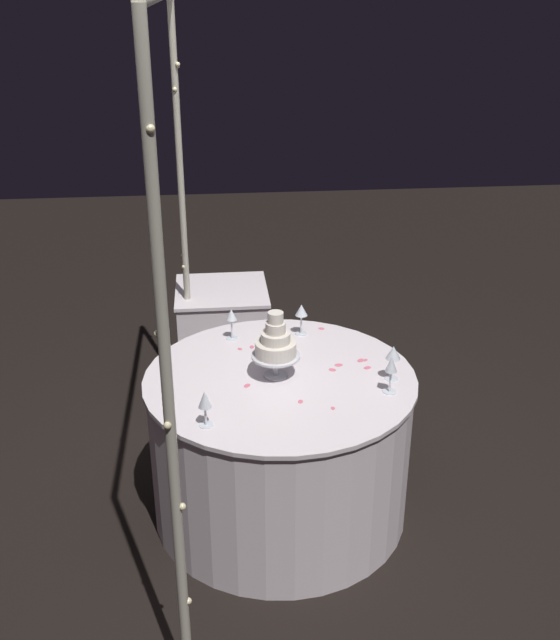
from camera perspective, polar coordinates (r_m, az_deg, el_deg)
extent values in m
plane|color=black|center=(3.75, 0.00, -14.35)|extent=(12.00, 12.00, 0.00)
cylinder|color=#B7B29E|center=(2.24, -8.55, -8.09)|extent=(0.04, 0.04, 2.33)
cylinder|color=#B7B29E|center=(4.10, -7.55, 7.45)|extent=(0.04, 0.04, 2.33)
sphere|color=#F9EAB2|center=(3.91, -7.97, 19.11)|extent=(0.02, 0.02, 0.02)
sphere|color=#F9EAB2|center=(2.08, -10.57, 23.26)|extent=(0.02, 0.02, 0.02)
sphere|color=#F9EAB2|center=(2.22, -8.75, -8.11)|extent=(0.02, 0.02, 0.02)
sphere|color=#F9EAB2|center=(4.28, -7.09, 0.98)|extent=(0.02, 0.02, 0.02)
sphere|color=#F9EAB2|center=(2.68, -7.15, -20.88)|extent=(0.02, 0.02, 0.02)
sphere|color=#F9EAB2|center=(3.93, -8.01, 18.99)|extent=(0.02, 0.02, 0.02)
sphere|color=#F9EAB2|center=(1.90, -10.06, 14.44)|extent=(0.02, 0.02, 0.02)
sphere|color=#F9EAB2|center=(4.17, -7.57, 5.03)|extent=(0.02, 0.02, 0.02)
sphere|color=#F9EAB2|center=(4.17, -7.47, 5.20)|extent=(0.02, 0.02, 0.02)
sphere|color=#F9EAB2|center=(2.11, -9.48, -1.06)|extent=(0.02, 0.02, 0.02)
sphere|color=#F9EAB2|center=(4.17, -7.50, 4.13)|extent=(0.02, 0.02, 0.02)
sphere|color=#F9EAB2|center=(2.41, -7.61, -14.20)|extent=(0.02, 0.02, 0.02)
sphere|color=#F9EAB2|center=(3.93, -8.20, 17.35)|extent=(0.02, 0.02, 0.02)
cylinder|color=white|center=(3.54, 0.00, -9.81)|extent=(1.22, 1.22, 0.72)
cylinder|color=white|center=(3.34, 0.00, -4.56)|extent=(1.25, 1.25, 0.02)
cube|color=white|center=(4.52, -4.43, -1.90)|extent=(0.52, 0.52, 0.69)
cube|color=white|center=(4.37, -4.58, 2.30)|extent=(0.54, 0.54, 0.02)
cylinder|color=silver|center=(3.34, -0.33, -4.32)|extent=(0.11, 0.11, 0.01)
cylinder|color=silver|center=(3.31, -0.34, -3.58)|extent=(0.02, 0.02, 0.09)
cylinder|color=silver|center=(3.29, -0.34, -2.81)|extent=(0.22, 0.22, 0.01)
cylinder|color=silver|center=(3.27, -0.34, -2.23)|extent=(0.19, 0.19, 0.06)
cylinder|color=silver|center=(3.25, -0.34, -1.36)|extent=(0.13, 0.13, 0.05)
cylinder|color=silver|center=(3.23, -0.35, -0.60)|extent=(0.09, 0.09, 0.05)
cylinder|color=silver|center=(3.21, -0.35, 0.20)|extent=(0.07, 0.07, 0.05)
cylinder|color=silver|center=(3.00, -5.78, -8.12)|extent=(0.06, 0.06, 0.00)
cylinder|color=silver|center=(2.98, -5.82, -7.42)|extent=(0.01, 0.01, 0.08)
cone|color=silver|center=(2.94, -5.88, -6.14)|extent=(0.05, 0.05, 0.07)
cylinder|color=silver|center=(3.35, 8.67, -4.52)|extent=(0.06, 0.06, 0.00)
cylinder|color=silver|center=(3.33, 8.73, -3.75)|extent=(0.01, 0.01, 0.10)
cone|color=silver|center=(3.29, 8.82, -2.51)|extent=(0.07, 0.07, 0.06)
cylinder|color=silver|center=(3.25, 8.51, -5.53)|extent=(0.06, 0.06, 0.00)
cylinder|color=silver|center=(3.22, 8.57, -4.74)|extent=(0.01, 0.01, 0.10)
cone|color=silver|center=(3.18, 8.67, -3.41)|extent=(0.05, 0.05, 0.07)
cylinder|color=silver|center=(3.69, -3.75, -1.43)|extent=(0.06, 0.06, 0.00)
cylinder|color=silver|center=(3.66, -3.77, -0.69)|extent=(0.01, 0.01, 0.10)
cone|color=silver|center=(3.63, -3.81, 0.43)|extent=(0.05, 0.05, 0.06)
cylinder|color=silver|center=(3.73, 1.65, -1.06)|extent=(0.06, 0.06, 0.00)
cylinder|color=silver|center=(3.71, 1.66, -0.33)|extent=(0.01, 0.01, 0.10)
cone|color=silver|center=(3.68, 1.68, 0.79)|extent=(0.06, 0.06, 0.06)
ellipsoid|color=#EA6B84|center=(3.14, 1.61, -6.36)|extent=(0.03, 0.03, 0.00)
ellipsoid|color=#EA6B84|center=(3.40, 4.10, -3.88)|extent=(0.04, 0.04, 0.00)
ellipsoid|color=#EA6B84|center=(3.26, -2.57, -5.12)|extent=(0.04, 0.04, 0.00)
ellipsoid|color=#EA6B84|center=(3.79, 3.24, -0.66)|extent=(0.04, 0.04, 0.00)
ellipsoid|color=#EA6B84|center=(3.60, -2.20, -2.10)|extent=(0.03, 0.02, 0.00)
ellipsoid|color=#EA6B84|center=(3.49, 6.67, -3.11)|extent=(0.03, 0.03, 0.00)
ellipsoid|color=#EA6B84|center=(3.43, 6.82, -3.70)|extent=(0.04, 0.04, 0.00)
ellipsoid|color=#EA6B84|center=(3.58, -3.14, -2.26)|extent=(0.03, 0.03, 0.00)
ellipsoid|color=#EA6B84|center=(3.49, 6.30, -3.13)|extent=(0.05, 0.05, 0.00)
ellipsoid|color=#EA6B84|center=(3.44, 4.59, -3.51)|extent=(0.03, 0.04, 0.00)
ellipsoid|color=#EA6B84|center=(3.10, 4.14, -6.86)|extent=(0.03, 0.02, 0.00)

